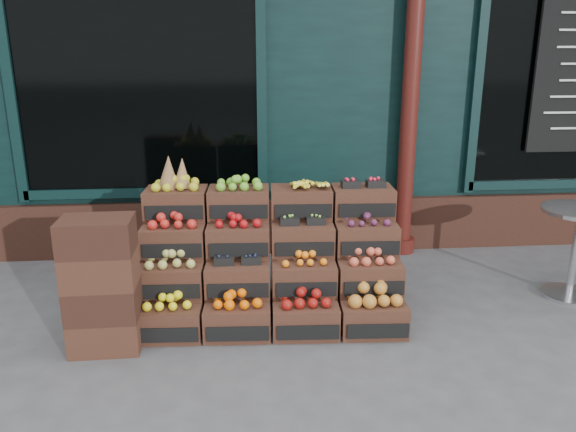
{
  "coord_description": "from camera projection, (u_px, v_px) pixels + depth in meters",
  "views": [
    {
      "loc": [
        -0.59,
        -3.78,
        2.19
      ],
      "look_at": [
        -0.2,
        0.7,
        0.85
      ],
      "focal_mm": 35.0,
      "sensor_mm": 36.0,
      "label": 1
    }
  ],
  "objects": [
    {
      "name": "ground",
      "position": [
        322.0,
        348.0,
        4.28
      ],
      "size": [
        60.0,
        60.0,
        0.0
      ],
      "primitive_type": "plane",
      "color": "#48484B",
      "rests_on": "ground"
    },
    {
      "name": "shop_facade",
      "position": [
        276.0,
        35.0,
        8.47
      ],
      "size": [
        12.0,
        6.24,
        4.8
      ],
      "color": "black",
      "rests_on": "ground"
    },
    {
      "name": "crate_display",
      "position": [
        270.0,
        266.0,
        4.8
      ],
      "size": [
        2.19,
        1.14,
        1.34
      ],
      "rotation": [
        0.0,
        0.0,
        -0.05
      ],
      "color": "#412519",
      "rests_on": "ground"
    },
    {
      "name": "spare_crates",
      "position": [
        102.0,
        285.0,
        4.14
      ],
      "size": [
        0.52,
        0.37,
        1.03
      ],
      "rotation": [
        0.0,
        0.0,
        0.02
      ],
      "color": "#412519",
      "rests_on": "ground"
    },
    {
      "name": "bistro_table",
      "position": [
        576.0,
        243.0,
        5.03
      ],
      "size": [
        0.67,
        0.67,
        0.84
      ],
      "rotation": [
        0.0,
        0.0,
        -0.36
      ],
      "color": "silver",
      "rests_on": "ground"
    },
    {
      "name": "shopkeeper",
      "position": [
        132.0,
        167.0,
        6.43
      ],
      "size": [
        0.69,
        0.5,
        1.77
      ],
      "primitive_type": "imported",
      "rotation": [
        0.0,
        0.0,
        3.02
      ],
      "color": "#1F6D39",
      "rests_on": "ground"
    }
  ]
}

